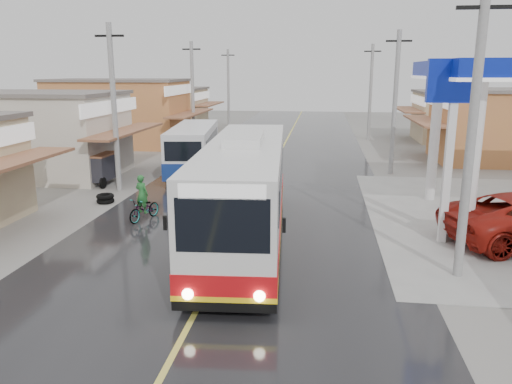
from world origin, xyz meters
TOP-DOWN VIEW (x-y plane):
  - ground at (0.00, 0.00)m, footprint 120.00×120.00m
  - road at (0.00, 15.00)m, footprint 12.00×90.00m
  - centre_line at (0.00, 15.00)m, footprint 0.15×90.00m
  - shopfronts_left at (-13.00, 18.00)m, footprint 11.00×44.00m
  - utility_poles_left at (-7.00, 16.00)m, footprint 1.60×50.00m
  - utility_poles_right at (7.00, 15.00)m, footprint 1.60×36.00m
  - coach_bus at (0.41, 2.27)m, footprint 3.44×12.11m
  - second_bus at (-4.35, 13.68)m, footprint 3.20×8.38m
  - cyclist at (-3.96, 4.17)m, footprint 1.16×1.85m
  - tricycle_near at (-8.51, 10.11)m, footprint 1.49×2.19m
  - tyre_stack at (-6.65, 6.55)m, footprint 0.79×0.79m

SIDE VIEW (x-z plane):
  - ground at x=0.00m, z-range 0.00..0.00m
  - shopfronts_left at x=-13.00m, z-range -2.60..2.60m
  - utility_poles_left at x=-7.00m, z-range -4.00..4.00m
  - utility_poles_right at x=7.00m, z-range -4.00..4.00m
  - road at x=0.00m, z-range 0.00..0.02m
  - centre_line at x=0.00m, z-range 0.02..0.03m
  - tyre_stack at x=-6.65m, z-range 0.00..0.41m
  - cyclist at x=-3.96m, z-range -0.32..1.56m
  - tricycle_near at x=-8.51m, z-range 0.12..1.76m
  - second_bus at x=-4.35m, z-range 0.11..2.82m
  - coach_bus at x=0.41m, z-range -0.07..3.67m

